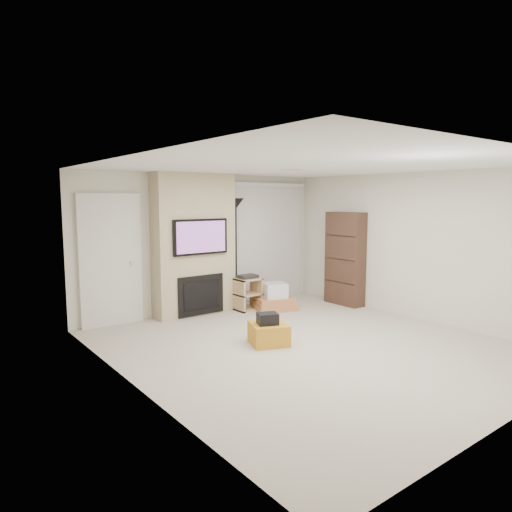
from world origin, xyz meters
TOP-DOWN VIEW (x-y plane):
  - floor at (0.00, 0.00)m, footprint 5.00×5.50m
  - ceiling at (0.00, 0.00)m, footprint 5.00×5.50m
  - wall_back at (0.00, 2.75)m, footprint 5.00×0.00m
  - wall_left at (-2.50, 0.00)m, footprint 0.00×5.50m
  - wall_right at (2.50, 0.00)m, footprint 0.00×5.50m
  - hvac_vent at (0.40, 0.80)m, footprint 0.35×0.18m
  - ottoman at (-0.40, 0.38)m, footprint 0.65×0.65m
  - black_bag at (-0.44, 0.35)m, footprint 0.34×0.31m
  - fireplace_wall at (-0.35, 2.54)m, footprint 1.50×0.47m
  - entry_door at (-1.80, 2.71)m, footprint 1.02×0.11m
  - vertical_blinds at (1.40, 2.70)m, footprint 1.98×0.10m
  - floor_lamp at (0.49, 2.46)m, footprint 0.31×0.31m
  - av_stand at (0.56, 2.18)m, footprint 0.45×0.38m
  - box_stack at (0.97, 1.90)m, footprint 0.89×0.77m
  - bookshelf at (2.34, 1.41)m, footprint 0.30×0.80m

SIDE VIEW (x-z plane):
  - floor at x=0.00m, z-range 0.00..0.00m
  - ottoman at x=-0.40m, z-range 0.00..0.30m
  - box_stack at x=0.97m, z-range -0.06..0.44m
  - av_stand at x=0.56m, z-range 0.02..0.68m
  - black_bag at x=-0.44m, z-range 0.30..0.46m
  - bookshelf at x=2.34m, z-range 0.00..1.80m
  - entry_door at x=-1.80m, z-range -0.02..2.12m
  - fireplace_wall at x=-0.35m, z-range -0.01..2.49m
  - wall_back at x=0.00m, z-range 0.00..2.50m
  - wall_left at x=-2.50m, z-range 0.00..2.50m
  - wall_right at x=2.50m, z-range 0.00..2.50m
  - vertical_blinds at x=1.40m, z-range 0.09..2.46m
  - floor_lamp at x=0.49m, z-range 0.59..2.66m
  - hvac_vent at x=0.40m, z-range 2.49..2.50m
  - ceiling at x=0.00m, z-range 2.50..2.50m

